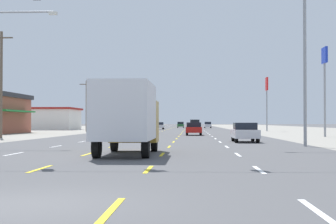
{
  "coord_description": "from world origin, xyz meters",
  "views": [
    {
      "loc": [
        3.14,
        -9.32,
        1.52
      ],
      "look_at": [
        -0.41,
        66.46,
        2.99
      ],
      "focal_mm": 54.91,
      "sensor_mm": 36.0,
      "label": 1
    }
  ],
  "objects": [
    {
      "name": "pole_sign_right_row_2",
      "position": [
        15.38,
        75.22,
        6.51
      ],
      "size": [
        0.24,
        1.63,
        8.81
      ],
      "color": "gray",
      "rests_on": "ground"
    },
    {
      "name": "sedan_far_left_farthest",
      "position": [
        -7.04,
        105.14,
        0.76
      ],
      "size": [
        1.8,
        4.5,
        1.46
      ],
      "color": "maroon",
      "rests_on": "ground"
    },
    {
      "name": "streetlight_right_row_0",
      "position": [
        9.61,
        22.84,
        6.07
      ],
      "size": [
        5.06,
        0.26,
        10.37
      ],
      "color": "gray",
      "rests_on": "ground"
    },
    {
      "name": "ground_plane",
      "position": [
        0.0,
        66.0,
        0.0
      ],
      "size": [
        572.0,
        572.0,
        0.0
      ],
      "primitive_type": "plane",
      "color": "#4C4C4F"
    },
    {
      "name": "sedan_inner_left_midfar",
      "position": [
        -3.43,
        56.89,
        0.76
      ],
      "size": [
        1.8,
        4.5,
        1.46
      ],
      "color": "black",
      "rests_on": "ground"
    },
    {
      "name": "sedan_inner_left_farther",
      "position": [
        -3.55,
        96.16,
        0.76
      ],
      "size": [
        1.8,
        4.5,
        1.46
      ],
      "color": "silver",
      "rests_on": "ground"
    },
    {
      "name": "utility_pole_left_row_0",
      "position": [
        -15.04,
        38.71,
        5.28
      ],
      "size": [
        2.2,
        0.26,
        10.16
      ],
      "color": "brown",
      "rests_on": "ground"
    },
    {
      "name": "utility_pole_left_row_1",
      "position": [
        -13.34,
        70.14,
        4.19
      ],
      "size": [
        2.2,
        0.26,
        8.01
      ],
      "color": "brown",
      "rests_on": "ground"
    },
    {
      "name": "hatchback_far_right_distant_a",
      "position": [
        7.08,
        119.07,
        0.78
      ],
      "size": [
        1.72,
        3.9,
        1.54
      ],
      "color": "silver",
      "rests_on": "ground"
    },
    {
      "name": "sedan_far_right_near",
      "position": [
        7.11,
        29.52,
        0.76
      ],
      "size": [
        1.8,
        4.5,
        1.46
      ],
      "color": "silver",
      "rests_on": "ground"
    },
    {
      "name": "sedan_inner_right_mid",
      "position": [
        3.34,
        49.21,
        0.76
      ],
      "size": [
        1.8,
        4.5,
        1.46
      ],
      "color": "red",
      "rests_on": "ground"
    },
    {
      "name": "pole_sign_right_row_1",
      "position": [
        16.69,
        43.67,
        6.71
      ],
      "size": [
        0.24,
        1.68,
        9.15
      ],
      "color": "gray",
      "rests_on": "ground"
    },
    {
      "name": "signal_span_wire",
      "position": [
        0.03,
        11.16,
        5.25
      ],
      "size": [
        27.15,
        0.53,
        8.88
      ],
      "color": "brown",
      "rests_on": "ground"
    },
    {
      "name": "suv_inner_right_far",
      "position": [
        3.71,
        93.52,
        1.03
      ],
      "size": [
        1.98,
        4.9,
        1.98
      ],
      "color": "#B28C33",
      "rests_on": "ground"
    },
    {
      "name": "lot_apron_left",
      "position": [
        -24.75,
        66.0,
        0.0
      ],
      "size": [
        28.0,
        440.0,
        0.01
      ],
      "primitive_type": "cube",
      "color": "gray",
      "rests_on": "ground"
    },
    {
      "name": "storefront_left_row_2",
      "position": [
        -24.87,
        89.05,
        2.14
      ],
      "size": [
        11.51,
        11.39,
        4.25
      ],
      "color": "silver",
      "rests_on": "ground"
    },
    {
      "name": "lane_markings",
      "position": [
        0.0,
        104.5,
        0.01
      ],
      "size": [
        10.64,
        227.6,
        0.01
      ],
      "color": "white",
      "rests_on": "ground"
    },
    {
      "name": "hatchback_center_turn_distant_b",
      "position": [
        0.16,
        125.3,
        0.78
      ],
      "size": [
        1.72,
        3.9,
        1.54
      ],
      "color": "#235B2D",
      "rests_on": "ground"
    },
    {
      "name": "box_truck_center_turn_nearest",
      "position": [
        0.17,
        14.18,
        1.84
      ],
      "size": [
        2.4,
        7.2,
        3.23
      ],
      "color": "#B28C33",
      "rests_on": "ground"
    }
  ]
}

